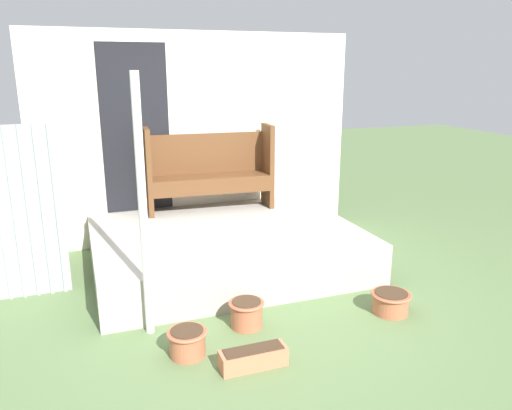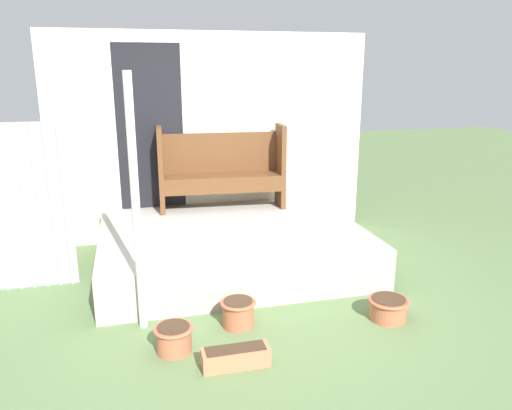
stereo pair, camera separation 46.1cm
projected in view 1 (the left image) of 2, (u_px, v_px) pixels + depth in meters
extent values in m
plane|color=#5B7547|center=(256.00, 309.00, 4.64)|extent=(24.00, 24.00, 0.00)
cube|color=#A8A399|center=(226.00, 247.00, 5.59)|extent=(2.85, 2.19, 0.44)
cube|color=beige|center=(199.00, 138.00, 6.32)|extent=(4.05, 0.06, 2.60)
cube|color=black|center=(136.00, 129.00, 5.98)|extent=(0.80, 0.02, 2.00)
cylinder|color=#AAB0B5|center=(0.00, 216.00, 4.63)|extent=(0.04, 0.04, 1.67)
cylinder|color=#AAB0B5|center=(14.00, 215.00, 4.67)|extent=(0.04, 0.04, 1.67)
cylinder|color=#AAB0B5|center=(29.00, 214.00, 4.71)|extent=(0.04, 0.04, 1.67)
cylinder|color=#AAB0B5|center=(43.00, 212.00, 4.75)|extent=(0.04, 0.04, 1.67)
cylinder|color=#AAB0B5|center=(57.00, 211.00, 4.79)|extent=(0.04, 0.04, 1.67)
cylinder|color=silver|center=(143.00, 210.00, 3.96)|extent=(0.07, 0.07, 2.15)
cube|color=brown|center=(148.00, 172.00, 5.95)|extent=(0.09, 0.40, 1.04)
cube|color=brown|center=(268.00, 165.00, 6.35)|extent=(0.09, 0.40, 1.04)
cube|color=brown|center=(210.00, 177.00, 6.18)|extent=(1.46, 0.50, 0.04)
cube|color=brown|center=(213.00, 188.00, 6.04)|extent=(1.43, 0.13, 0.16)
cube|color=brown|center=(207.00, 153.00, 6.27)|extent=(1.43, 0.14, 0.50)
cylinder|color=#B26042|center=(187.00, 343.00, 3.87)|extent=(0.28, 0.28, 0.21)
torus|color=#B26042|center=(187.00, 332.00, 3.85)|extent=(0.32, 0.32, 0.02)
cylinder|color=#422D1E|center=(187.00, 331.00, 3.84)|extent=(0.26, 0.26, 0.01)
cylinder|color=#B26042|center=(246.00, 314.00, 4.30)|extent=(0.27, 0.27, 0.23)
torus|color=#B26042|center=(246.00, 303.00, 4.27)|extent=(0.31, 0.31, 0.02)
cylinder|color=#422D1E|center=(246.00, 302.00, 4.27)|extent=(0.25, 0.25, 0.01)
cylinder|color=#B26042|center=(391.00, 303.00, 4.55)|extent=(0.32, 0.32, 0.19)
torus|color=#B26042|center=(391.00, 294.00, 4.53)|extent=(0.37, 0.37, 0.02)
cylinder|color=#422D1E|center=(391.00, 293.00, 4.53)|extent=(0.30, 0.30, 0.01)
cube|color=#C67251|center=(253.00, 358.00, 3.73)|extent=(0.51, 0.16, 0.14)
cube|color=#422D1E|center=(253.00, 349.00, 3.71)|extent=(0.45, 0.14, 0.01)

